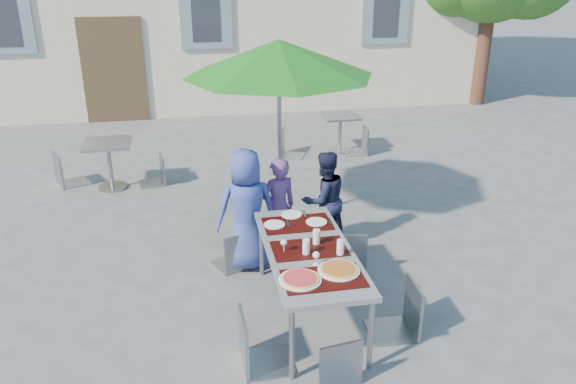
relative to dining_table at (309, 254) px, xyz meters
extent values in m
plane|color=#4C4C4F|center=(-0.46, 0.42, -0.70)|extent=(90.00, 90.00, 0.00)
cube|color=#463522|center=(-2.46, 7.89, 0.40)|extent=(1.30, 0.06, 2.20)
cube|color=slate|center=(-4.46, 7.89, 1.50)|extent=(1.10, 0.06, 1.40)
cube|color=#262B33|center=(-4.46, 7.87, 1.50)|extent=(0.60, 0.04, 1.10)
cube|color=slate|center=(-0.46, 7.89, 1.50)|extent=(1.10, 0.06, 1.40)
cube|color=#262B33|center=(-0.46, 7.87, 1.50)|extent=(0.60, 0.04, 1.10)
cube|color=slate|center=(3.54, 7.89, 1.50)|extent=(1.10, 0.06, 1.40)
cube|color=#262B33|center=(3.54, 7.87, 1.50)|extent=(0.60, 0.04, 1.10)
cylinder|color=#4A2C1F|center=(6.04, 7.92, 0.70)|extent=(0.36, 0.36, 2.80)
cube|color=#4D4D53|center=(0.00, 0.00, 0.03)|extent=(0.80, 1.85, 0.05)
cylinder|color=gray|center=(-0.34, -0.86, -0.35)|extent=(0.05, 0.05, 0.70)
cylinder|color=gray|center=(0.34, -0.86, -0.35)|extent=(0.05, 0.05, 0.70)
cylinder|color=gray|center=(-0.34, 0.86, -0.35)|extent=(0.05, 0.05, 0.70)
cylinder|color=gray|center=(0.34, 0.86, -0.35)|extent=(0.05, 0.05, 0.70)
cube|color=black|center=(0.00, -0.55, 0.06)|extent=(0.70, 0.42, 0.01)
cube|color=black|center=(0.00, 0.00, 0.06)|extent=(0.70, 0.42, 0.01)
cube|color=black|center=(0.00, 0.55, 0.06)|extent=(0.70, 0.42, 0.01)
cylinder|color=white|center=(-0.21, -0.55, 0.07)|extent=(0.37, 0.37, 0.01)
cylinder|color=tan|center=(-0.21, -0.55, 0.08)|extent=(0.33, 0.33, 0.01)
cylinder|color=#A30F13|center=(-0.21, -0.55, 0.09)|extent=(0.29, 0.29, 0.01)
cylinder|color=white|center=(0.16, -0.46, 0.07)|extent=(0.37, 0.37, 0.01)
cylinder|color=tan|center=(0.16, -0.46, 0.08)|extent=(0.33, 0.33, 0.01)
cylinder|color=maroon|center=(0.16, -0.46, 0.09)|extent=(0.29, 0.29, 0.01)
cylinder|color=silver|center=(-0.05, -0.09, 0.13)|extent=(0.07, 0.07, 0.15)
cylinder|color=silver|center=(0.09, 0.08, 0.13)|extent=(0.07, 0.07, 0.15)
cylinder|color=silver|center=(0.26, -0.16, 0.13)|extent=(0.07, 0.07, 0.15)
cylinder|color=silver|center=(-0.25, -0.01, 0.06)|extent=(0.06, 0.06, 0.00)
cylinder|color=silver|center=(-0.25, -0.01, 0.09)|extent=(0.01, 0.01, 0.08)
sphere|color=silver|center=(-0.25, -0.01, 0.15)|extent=(0.06, 0.06, 0.06)
cylinder|color=silver|center=(-0.01, -0.31, 0.06)|extent=(0.06, 0.06, 0.00)
cylinder|color=silver|center=(-0.01, -0.31, 0.09)|extent=(0.01, 0.01, 0.08)
sphere|color=silver|center=(-0.01, -0.31, 0.15)|extent=(0.06, 0.06, 0.06)
cylinder|color=white|center=(-0.24, 0.56, 0.06)|extent=(0.22, 0.22, 0.01)
cube|color=#95999C|center=(-0.10, 0.56, 0.06)|extent=(0.02, 0.18, 0.00)
cylinder|color=white|center=(0.20, 0.54, 0.06)|extent=(0.22, 0.22, 0.01)
cube|color=#95999C|center=(0.34, 0.54, 0.06)|extent=(0.02, 0.18, 0.00)
cylinder|color=white|center=(-0.02, 0.76, 0.06)|extent=(0.22, 0.22, 0.01)
cube|color=#95999C|center=(0.12, 0.76, 0.06)|extent=(0.02, 0.18, 0.00)
imported|color=#354393|center=(-0.47, 1.09, 0.01)|extent=(0.74, 0.54, 1.41)
imported|color=#5D3772|center=(-0.07, 1.29, -0.08)|extent=(0.51, 0.40, 1.22)
imported|color=#191C37|center=(0.51, 1.42, -0.09)|extent=(0.67, 0.50, 1.22)
cube|color=gray|center=(-0.64, 1.15, -0.28)|extent=(0.52, 0.52, 0.03)
cube|color=gray|center=(-0.57, 0.98, -0.04)|extent=(0.37, 0.18, 0.47)
cylinder|color=gray|center=(-0.56, 1.37, -0.49)|extent=(0.02, 0.02, 0.41)
cylinder|color=gray|center=(-0.86, 1.23, -0.49)|extent=(0.02, 0.02, 0.41)
cylinder|color=gray|center=(-0.42, 1.06, -0.49)|extent=(0.02, 0.02, 0.41)
cylinder|color=gray|center=(-0.73, 0.93, -0.49)|extent=(0.02, 0.02, 0.41)
cube|color=#8F939A|center=(0.17, 1.16, -0.30)|extent=(0.41, 0.41, 0.03)
cube|color=#8F939A|center=(0.19, 0.98, -0.07)|extent=(0.37, 0.06, 0.44)
cylinder|color=#8F939A|center=(0.32, 1.34, -0.50)|extent=(0.02, 0.02, 0.39)
cylinder|color=#8F939A|center=(0.00, 1.30, -0.50)|extent=(0.02, 0.02, 0.39)
cylinder|color=#8F939A|center=(0.35, 1.02, -0.50)|extent=(0.02, 0.02, 0.39)
cylinder|color=#8F939A|center=(0.03, 0.99, -0.50)|extent=(0.02, 0.02, 0.39)
cube|color=gray|center=(0.61, 0.83, -0.22)|extent=(0.52, 0.52, 0.03)
cube|color=gray|center=(0.57, 0.62, 0.05)|extent=(0.44, 0.11, 0.53)
cylinder|color=gray|center=(0.83, 0.98, -0.46)|extent=(0.02, 0.02, 0.47)
cylinder|color=gray|center=(0.46, 1.05, -0.46)|extent=(0.02, 0.02, 0.47)
cylinder|color=gray|center=(0.76, 0.61, -0.46)|extent=(0.02, 0.02, 0.47)
cylinder|color=gray|center=(0.39, 0.68, -0.46)|extent=(0.02, 0.02, 0.47)
cube|color=#8F939A|center=(-0.51, -0.64, -0.23)|extent=(0.45, 0.45, 0.03)
cube|color=#8F939A|center=(-0.72, -0.65, 0.03)|extent=(0.04, 0.44, 0.52)
cylinder|color=#8F939A|center=(-0.32, -0.82, -0.47)|extent=(0.02, 0.02, 0.46)
cylinder|color=#8F939A|center=(-0.33, -0.45, -0.47)|extent=(0.02, 0.02, 0.46)
cylinder|color=#8F939A|center=(-0.69, -0.83, -0.47)|extent=(0.02, 0.02, 0.46)
cylinder|color=#8F939A|center=(-0.70, -0.46, -0.47)|extent=(0.02, 0.02, 0.46)
cube|color=gray|center=(0.71, -0.41, -0.24)|extent=(0.45, 0.45, 0.03)
cube|color=gray|center=(0.92, -0.42, 0.02)|extent=(0.06, 0.43, 0.51)
cylinder|color=gray|center=(0.54, -0.22, -0.47)|extent=(0.02, 0.02, 0.45)
cylinder|color=gray|center=(0.52, -0.58, -0.47)|extent=(0.02, 0.02, 0.45)
cylinder|color=gray|center=(0.91, -0.24, -0.47)|extent=(0.02, 0.02, 0.45)
cylinder|color=gray|center=(0.89, -0.61, -0.47)|extent=(0.02, 0.02, 0.45)
cube|color=gray|center=(0.06, -1.24, -0.29)|extent=(0.43, 0.43, 0.03)
cube|color=gray|center=(0.03, -1.06, -0.07)|extent=(0.38, 0.08, 0.45)
cylinder|color=gray|center=(-0.13, -1.10, -0.50)|extent=(0.02, 0.02, 0.39)
cylinder|color=gray|center=(0.19, -1.06, -0.50)|extent=(0.02, 0.02, 0.39)
cylinder|color=#95999C|center=(0.10, 2.18, -0.65)|extent=(0.50, 0.50, 0.10)
cylinder|color=gray|center=(0.10, 2.18, 0.42)|extent=(0.06, 0.06, 2.24)
cone|color=#166517|center=(0.10, 2.18, 1.49)|extent=(2.37, 2.37, 0.44)
cylinder|color=#95999C|center=(-2.24, 3.86, -0.68)|extent=(0.44, 0.44, 0.04)
cylinder|color=gray|center=(-2.24, 3.86, -0.35)|extent=(0.06, 0.06, 0.69)
cube|color=gray|center=(-2.24, 3.86, 0.03)|extent=(0.69, 0.69, 0.04)
cube|color=gray|center=(-2.86, 4.19, -0.23)|extent=(0.58, 0.58, 0.03)
cube|color=gray|center=(-3.05, 4.11, 0.03)|extent=(0.21, 0.41, 0.52)
cylinder|color=gray|center=(-2.61, 4.10, -0.47)|extent=(0.02, 0.02, 0.46)
cylinder|color=gray|center=(-2.76, 4.44, -0.47)|extent=(0.02, 0.02, 0.46)
cylinder|color=gray|center=(-2.95, 3.95, -0.47)|extent=(0.02, 0.02, 0.46)
cylinder|color=gray|center=(-3.11, 4.29, -0.47)|extent=(0.02, 0.02, 0.46)
cube|color=gray|center=(-1.65, 3.93, -0.29)|extent=(0.44, 0.44, 0.03)
cube|color=gray|center=(-1.47, 3.96, -0.06)|extent=(0.09, 0.38, 0.46)
cylinder|color=gray|center=(-1.83, 4.07, -0.50)|extent=(0.02, 0.02, 0.40)
cylinder|color=gray|center=(-1.78, 3.75, -0.50)|extent=(0.02, 0.02, 0.40)
cylinder|color=gray|center=(-1.51, 4.12, -0.50)|extent=(0.02, 0.02, 0.40)
cylinder|color=gray|center=(-1.46, 3.80, -0.50)|extent=(0.02, 0.02, 0.40)
cylinder|color=#95999C|center=(1.72, 4.95, -0.68)|extent=(0.44, 0.44, 0.04)
cylinder|color=gray|center=(1.72, 4.95, -0.38)|extent=(0.06, 0.06, 0.64)
cube|color=gray|center=(1.72, 4.95, -0.03)|extent=(0.64, 0.64, 0.04)
cube|color=#91959C|center=(0.81, 4.83, -0.25)|extent=(0.54, 0.54, 0.03)
cube|color=#91959C|center=(0.62, 4.91, 0.00)|extent=(0.19, 0.39, 0.49)
cylinder|color=#91959C|center=(0.90, 4.60, -0.48)|extent=(0.02, 0.02, 0.44)
cylinder|color=#91959C|center=(1.04, 4.93, -0.48)|extent=(0.02, 0.02, 0.44)
cylinder|color=#91959C|center=(0.57, 4.74, -0.48)|extent=(0.02, 0.02, 0.44)
cylinder|color=#91959C|center=(0.71, 5.07, -0.48)|extent=(0.02, 0.02, 0.44)
cube|color=gray|center=(1.95, 4.77, -0.26)|extent=(0.44, 0.44, 0.03)
cube|color=gray|center=(2.14, 4.75, -0.02)|extent=(0.06, 0.41, 0.48)
cylinder|color=gray|center=(1.79, 4.95, -0.48)|extent=(0.02, 0.02, 0.43)
cylinder|color=gray|center=(1.76, 4.61, -0.48)|extent=(0.02, 0.02, 0.43)
cylinder|color=gray|center=(2.14, 4.93, -0.48)|extent=(0.02, 0.02, 0.43)
cylinder|color=gray|center=(2.11, 4.58, -0.48)|extent=(0.02, 0.02, 0.43)
camera|label=1|loc=(-1.09, -4.58, 2.60)|focal=35.00mm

